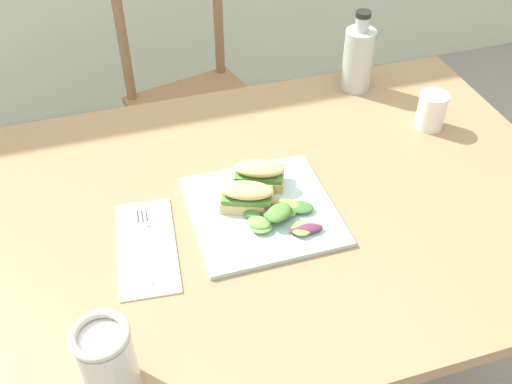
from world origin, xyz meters
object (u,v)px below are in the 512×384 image
object	(u,v)px
chair_wooden_far	(196,103)
sandwich_half_front	(247,196)
sandwich_half_back	(259,174)
cup_extra_side	(432,111)
mason_jar_iced_tea	(108,363)
bottle_cold_brew	(357,62)
fork_on_napkin	(146,238)
dining_table	(225,253)
plate_lunch	(262,211)

from	to	relation	value
chair_wooden_far	sandwich_half_front	bearing A→B (deg)	-94.67
sandwich_half_back	cup_extra_side	bearing A→B (deg)	12.02
mason_jar_iced_tea	sandwich_half_front	bearing A→B (deg)	45.86
sandwich_half_front	cup_extra_side	xyz separation A→B (m)	(0.48, 0.15, 0.00)
mason_jar_iced_tea	cup_extra_side	xyz separation A→B (m)	(0.78, 0.45, -0.02)
sandwich_half_back	bottle_cold_brew	distance (m)	0.46
fork_on_napkin	bottle_cold_brew	distance (m)	0.70
dining_table	sandwich_half_front	size ratio (longest dim) A/B	12.67
plate_lunch	sandwich_half_front	size ratio (longest dim) A/B	2.42
sandwich_half_front	cup_extra_side	world-z (taller)	cup_extra_side
bottle_cold_brew	cup_extra_side	bearing A→B (deg)	-65.61
chair_wooden_far	plate_lunch	world-z (taller)	chair_wooden_far
bottle_cold_brew	mason_jar_iced_tea	size ratio (longest dim) A/B	1.52
chair_wooden_far	fork_on_napkin	bearing A→B (deg)	-107.32
cup_extra_side	dining_table	bearing A→B (deg)	-165.12
plate_lunch	sandwich_half_back	size ratio (longest dim) A/B	2.42
sandwich_half_front	fork_on_napkin	bearing A→B (deg)	-173.85
sandwich_half_front	cup_extra_side	size ratio (longest dim) A/B	1.33
sandwich_half_back	mason_jar_iced_tea	distance (m)	0.49
sandwich_half_back	mason_jar_iced_tea	world-z (taller)	mason_jar_iced_tea
chair_wooden_far	sandwich_half_back	world-z (taller)	chair_wooden_far
dining_table	chair_wooden_far	size ratio (longest dim) A/B	1.65
bottle_cold_brew	chair_wooden_far	bearing A→B (deg)	122.80
chair_wooden_far	sandwich_half_front	xyz separation A→B (m)	(-0.07, -0.85, 0.33)
fork_on_napkin	mason_jar_iced_tea	world-z (taller)	mason_jar_iced_tea
dining_table	sandwich_half_front	bearing A→B (deg)	-11.96
fork_on_napkin	plate_lunch	bearing A→B (deg)	1.93
dining_table	sandwich_half_back	size ratio (longest dim) A/B	12.67
dining_table	fork_on_napkin	bearing A→B (deg)	-168.64
mason_jar_iced_tea	bottle_cold_brew	bearing A→B (deg)	44.00
sandwich_half_back	plate_lunch	bearing A→B (deg)	-102.43
sandwich_half_front	cup_extra_side	bearing A→B (deg)	17.28
bottle_cold_brew	cup_extra_side	size ratio (longest dim) A/B	2.37
mason_jar_iced_tea	plate_lunch	bearing A→B (deg)	42.06
plate_lunch	mason_jar_iced_tea	world-z (taller)	mason_jar_iced_tea
chair_wooden_far	bottle_cold_brew	distance (m)	0.69
mason_jar_iced_tea	chair_wooden_far	bearing A→B (deg)	72.49
plate_lunch	mason_jar_iced_tea	distance (m)	0.43
sandwich_half_back	dining_table	bearing A→B (deg)	-151.99
sandwich_half_front	cup_extra_side	distance (m)	0.50
sandwich_half_back	fork_on_napkin	xyz separation A→B (m)	(-0.24, -0.08, -0.03)
chair_wooden_far	plate_lunch	distance (m)	0.91
sandwich_half_front	sandwich_half_back	xyz separation A→B (m)	(0.04, 0.06, 0.00)
dining_table	chair_wooden_far	distance (m)	0.87
sandwich_half_front	fork_on_napkin	size ratio (longest dim) A/B	0.61
chair_wooden_far	sandwich_half_back	size ratio (longest dim) A/B	7.69
dining_table	fork_on_napkin	xyz separation A→B (m)	(-0.16, -0.03, 0.12)
plate_lunch	sandwich_half_front	distance (m)	0.04
sandwich_half_back	cup_extra_side	distance (m)	0.45
dining_table	cup_extra_side	distance (m)	0.57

